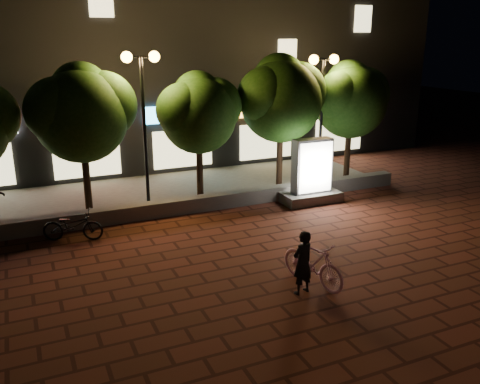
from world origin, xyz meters
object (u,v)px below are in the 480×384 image
rider (303,263)px  scooter_parked (73,226)px  tree_mid (199,110)px  tree_left (82,110)px  tree_right (282,96)px  street_lamp_left (142,90)px  ad_kiosk (311,177)px  tree_far_right (351,97)px  scooter_pink (313,263)px  street_lamp_right (323,86)px

rider → scooter_parked: size_ratio=0.89×
tree_mid → tree_left: bearing=180.0°
tree_right → street_lamp_left: bearing=-177.2°
tree_right → ad_kiosk: 3.43m
tree_far_right → scooter_pink: tree_far_right is taller
scooter_pink → scooter_parked: scooter_pink is taller
tree_mid → scooter_pink: (0.07, -7.66, -2.65)m
tree_left → street_lamp_right: (8.95, -0.26, 0.45)m
tree_mid → tree_far_right: size_ratio=0.95×
tree_right → ad_kiosk: tree_right is taller
street_lamp_right → rider: (-5.33, -7.66, -3.13)m
scooter_pink → street_lamp_left: bearing=90.2°
street_lamp_right → scooter_pink: (-4.88, -7.40, -3.33)m
tree_mid → scooter_pink: 8.11m
tree_left → street_lamp_right: bearing=-1.7°
tree_right → street_lamp_left: street_lamp_left is taller
rider → tree_right: bearing=-129.0°
scooter_parked → tree_left: bearing=2.8°
tree_left → street_lamp_left: street_lamp_left is taller
tree_left → rider: size_ratio=3.19×
street_lamp_right → tree_far_right: bearing=9.6°
tree_left → ad_kiosk: bearing=-16.5°
ad_kiosk → tree_far_right: bearing=35.2°
street_lamp_right → ad_kiosk: (-1.55, -1.93, -2.96)m
tree_left → tree_far_right: bearing=-0.0°
tree_left → scooter_pink: bearing=-62.1°
ad_kiosk → rider: 6.87m
scooter_pink → rider: (-0.45, -0.27, 0.20)m
ad_kiosk → scooter_pink: bearing=-121.3°
tree_mid → street_lamp_right: 5.00m
ad_kiosk → scooter_parked: (-8.23, -0.27, -0.48)m
tree_far_right → street_lamp_left: size_ratio=0.92×
street_lamp_right → scooter_parked: street_lamp_right is taller
tree_left → ad_kiosk: 8.11m
tree_left → scooter_parked: 3.96m
tree_far_right → ad_kiosk: bearing=-144.8°
street_lamp_left → tree_mid: bearing=7.3°
ad_kiosk → rider: size_ratio=1.50×
tree_left → tree_mid: size_ratio=1.09×
street_lamp_left → rider: size_ratio=3.38×
scooter_parked → rider: bearing=-119.2°
scooter_parked → street_lamp_right: bearing=-55.7°
scooter_parked → ad_kiosk: bearing=-66.5°
tree_far_right → rider: (-6.89, -7.93, -2.60)m
ad_kiosk → tree_right: bearing=92.4°
tree_left → tree_right: tree_right is taller
tree_left → scooter_pink: tree_left is taller
street_lamp_right → street_lamp_left: bearing=180.0°
street_lamp_left → street_lamp_right: street_lamp_left is taller
street_lamp_left → rider: bearing=-77.7°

